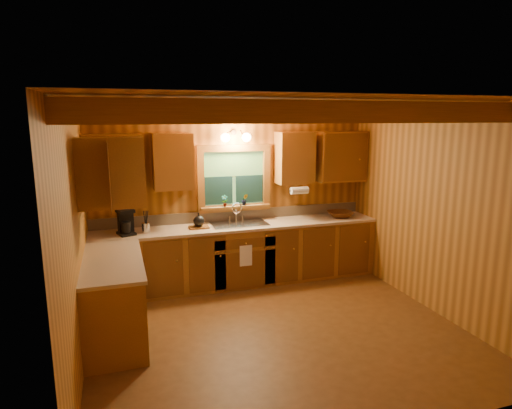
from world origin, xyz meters
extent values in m
plane|color=brown|center=(0.00, 0.00, 0.00)|extent=(4.20, 4.20, 0.00)
plane|color=brown|center=(0.00, 0.00, 2.60)|extent=(4.20, 4.20, 0.00)
plane|color=brown|center=(0.00, 1.90, 1.30)|extent=(4.20, 0.00, 4.20)
plane|color=brown|center=(0.00, -1.90, 1.30)|extent=(4.20, 0.00, 4.20)
plane|color=brown|center=(-2.10, 0.00, 1.30)|extent=(0.00, 3.80, 3.80)
plane|color=brown|center=(2.10, 0.00, 1.30)|extent=(0.00, 3.80, 3.80)
cube|color=brown|center=(0.00, -1.20, 2.49)|extent=(4.20, 0.14, 0.18)
cube|color=brown|center=(0.00, -0.40, 2.49)|extent=(4.20, 0.14, 0.18)
cube|color=brown|center=(0.00, 0.40, 2.49)|extent=(4.20, 0.14, 0.18)
cube|color=brown|center=(0.00, 1.20, 2.49)|extent=(4.20, 0.14, 0.18)
cube|color=brown|center=(0.00, 1.59, 0.43)|extent=(4.20, 0.62, 0.86)
cube|color=brown|center=(-1.79, 0.48, 0.43)|extent=(0.62, 1.60, 0.86)
cube|color=tan|center=(0.00, 1.59, 0.88)|extent=(4.20, 0.66, 0.04)
cube|color=tan|center=(-1.78, 0.48, 0.88)|extent=(0.64, 1.60, 0.04)
cube|color=tan|center=(0.00, 1.89, 0.98)|extent=(4.20, 0.02, 0.16)
cube|color=white|center=(-1.47, 0.68, 0.43)|extent=(0.02, 0.60, 0.80)
cube|color=brown|center=(-1.70, 1.73, 1.84)|extent=(0.78, 0.34, 0.78)
cube|color=brown|center=(-0.92, 1.73, 1.84)|extent=(0.55, 0.34, 0.78)
cube|color=brown|center=(0.92, 1.73, 1.84)|extent=(0.55, 0.34, 0.78)
cube|color=brown|center=(1.70, 1.73, 1.84)|extent=(0.78, 0.34, 0.78)
cube|color=brown|center=(-1.93, 0.68, 1.84)|extent=(0.34, 1.10, 0.78)
cube|color=brown|center=(0.00, 1.86, 2.00)|extent=(1.12, 0.08, 0.10)
cube|color=brown|center=(0.00, 1.86, 1.10)|extent=(1.12, 0.08, 0.10)
cube|color=brown|center=(-0.51, 1.86, 1.55)|extent=(0.10, 0.08, 0.80)
cube|color=brown|center=(0.51, 1.86, 1.55)|extent=(0.10, 0.08, 0.80)
cube|color=#468036|center=(0.00, 1.90, 1.55)|extent=(0.92, 0.01, 0.80)
cube|color=#102E30|center=(-0.24, 1.87, 1.37)|extent=(0.42, 0.02, 0.42)
cube|color=#102E30|center=(0.24, 1.87, 1.37)|extent=(0.42, 0.02, 0.42)
cylinder|color=black|center=(0.00, 1.87, 1.57)|extent=(0.92, 0.01, 0.01)
cube|color=brown|center=(0.00, 1.82, 1.12)|extent=(1.06, 0.14, 0.04)
cylinder|color=black|center=(0.00, 1.86, 2.23)|extent=(0.08, 0.03, 0.08)
cylinder|color=black|center=(-0.10, 1.80, 2.23)|extent=(0.09, 0.17, 0.08)
cylinder|color=black|center=(0.10, 1.80, 2.23)|extent=(0.09, 0.17, 0.08)
sphere|color=#FFE0A5|center=(-0.16, 1.74, 2.16)|extent=(0.13, 0.13, 0.13)
sphere|color=#FFE0A5|center=(0.16, 1.74, 2.16)|extent=(0.13, 0.13, 0.13)
cylinder|color=white|center=(0.92, 1.53, 1.37)|extent=(0.27, 0.11, 0.11)
cube|color=white|center=(0.00, 1.26, 0.52)|extent=(0.18, 0.01, 0.30)
cube|color=silver|center=(0.00, 1.60, 0.91)|extent=(0.82, 0.48, 0.02)
cube|color=#262628|center=(-0.19, 1.60, 0.84)|extent=(0.34, 0.40, 0.14)
cube|color=#262628|center=(0.19, 1.60, 0.84)|extent=(0.34, 0.40, 0.14)
cylinder|color=silver|center=(0.00, 1.78, 1.01)|extent=(0.04, 0.04, 0.22)
torus|color=silver|center=(0.00, 1.72, 1.12)|extent=(0.16, 0.02, 0.16)
cube|color=black|center=(-1.60, 1.51, 0.92)|extent=(0.20, 0.24, 0.03)
cube|color=black|center=(-1.60, 1.59, 1.09)|extent=(0.20, 0.09, 0.33)
cube|color=black|center=(-1.60, 1.49, 1.23)|extent=(0.20, 0.22, 0.04)
cylinder|color=black|center=(-1.60, 1.48, 1.01)|extent=(0.12, 0.12, 0.14)
cylinder|color=silver|center=(-1.34, 1.55, 0.97)|extent=(0.11, 0.11, 0.13)
cylinder|color=black|center=(-1.35, 1.54, 1.11)|extent=(0.03, 0.03, 0.20)
cylinder|color=black|center=(-1.34, 1.55, 1.11)|extent=(0.01, 0.01, 0.20)
cylinder|color=black|center=(-1.33, 1.56, 1.11)|extent=(0.03, 0.03, 0.20)
cylinder|color=black|center=(-1.32, 1.56, 1.11)|extent=(0.04, 0.05, 0.20)
cube|color=brown|center=(-0.61, 1.57, 0.91)|extent=(0.28, 0.20, 0.02)
sphere|color=black|center=(-0.61, 1.57, 1.00)|extent=(0.16, 0.16, 0.16)
cylinder|color=black|center=(-0.61, 1.57, 1.10)|extent=(0.03, 0.03, 0.04)
imported|color=#48230C|center=(1.64, 1.55, 0.95)|extent=(0.43, 0.43, 0.10)
imported|color=brown|center=(-0.17, 1.78, 1.23)|extent=(0.11, 0.09, 0.18)
imported|color=brown|center=(0.15, 1.81, 1.23)|extent=(0.11, 0.09, 0.17)
camera|label=1|loc=(-1.69, -4.43, 2.45)|focal=30.76mm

